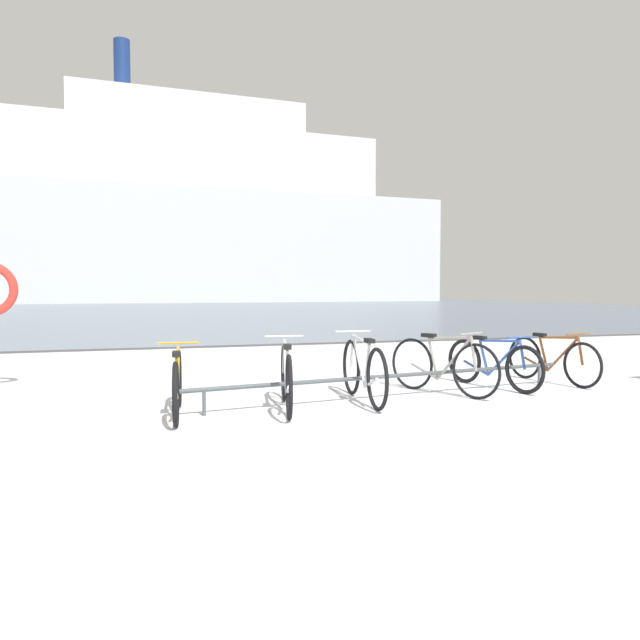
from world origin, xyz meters
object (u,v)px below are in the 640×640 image
Objects in this scene: ferry_ship at (199,219)px; bicycle_1 at (286,377)px; bicycle_4 at (493,364)px; bicycle_2 at (363,371)px; bicycle_3 at (443,365)px; bicycle_5 at (552,360)px; bicycle_0 at (177,384)px.

bicycle_1 is at bearing -94.96° from ferry_ship.
bicycle_4 is 59.20m from ferry_ship.
bicycle_2 reaches higher than bicycle_3.
bicycle_3 is 0.94× the size of bicycle_5.
bicycle_5 is at bearing 9.59° from bicycle_3.
ferry_ship is at bearing 83.89° from bicycle_0.
bicycle_0 is 2.19m from bicycle_2.
bicycle_1 reaches higher than bicycle_5.
bicycle_0 is at bearing -96.11° from ferry_ship.
bicycle_5 is 0.03× the size of ferry_ship.
bicycle_0 is 1.01× the size of bicycle_5.
bicycle_4 is at bearing 13.24° from bicycle_3.
bicycle_2 is (0.99, 0.16, 0.01)m from bicycle_1.
bicycle_4 is 1.01× the size of bicycle_5.
ferry_ship reaches higher than bicycle_1.
bicycle_0 is 0.97× the size of bicycle_1.
bicycle_1 is at bearing -170.69° from bicycle_2.
bicycle_1 is 4.17m from bicycle_5.
ferry_ship is (1.02, 58.41, 8.63)m from bicycle_5.
ferry_ship is at bearing 85.04° from bicycle_1.
bicycle_5 is (3.12, 0.52, -0.03)m from bicycle_2.
bicycle_2 reaches higher than bicycle_4.
ferry_ship is (2.08, 58.53, 8.64)m from bicycle_4.
bicycle_3 is 0.03× the size of ferry_ship.
bicycle_1 is 3.10m from bicycle_4.
ferry_ship reaches higher than bicycle_2.
bicycle_0 is 5.35m from bicycle_5.
bicycle_5 is at bearing 7.12° from bicycle_0.
ferry_ship reaches higher than bicycle_4.
bicycle_2 is at bearing 3.75° from bicycle_0.
bicycle_1 is (1.19, -0.02, 0.02)m from bicycle_0.
bicycle_4 is (0.89, 0.21, -0.04)m from bicycle_3.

